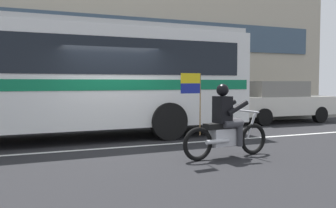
% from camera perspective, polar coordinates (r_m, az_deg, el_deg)
% --- Properties ---
extents(ground_plane, '(60.00, 60.00, 0.00)m').
position_cam_1_polar(ground_plane, '(9.75, -8.33, -6.09)').
color(ground_plane, black).
extents(sidewalk_curb, '(28.00, 3.80, 0.15)m').
position_cam_1_polar(sidewalk_curb, '(14.69, -13.36, -2.67)').
color(sidewalk_curb, gray).
rests_on(sidewalk_curb, ground_plane).
extents(lane_center_stripe, '(26.60, 0.14, 0.01)m').
position_cam_1_polar(lane_center_stripe, '(9.18, -7.37, -6.64)').
color(lane_center_stripe, silver).
rests_on(lane_center_stripe, ground_plane).
extents(transit_bus, '(11.87, 2.83, 3.22)m').
position_cam_1_polar(transit_bus, '(10.54, -19.09, 4.75)').
color(transit_bus, white).
rests_on(transit_bus, ground_plane).
extents(motorcycle_with_rider, '(2.19, 0.64, 1.78)m').
position_cam_1_polar(motorcycle_with_rider, '(7.89, 8.94, -3.43)').
color(motorcycle_with_rider, black).
rests_on(motorcycle_with_rider, ground_plane).
extents(parked_sedan_curbside, '(4.42, 1.95, 1.64)m').
position_cam_1_polar(parked_sedan_curbside, '(15.44, 16.55, 0.45)').
color(parked_sedan_curbside, silver).
rests_on(parked_sedan_curbside, ground_plane).
extents(fire_hydrant, '(0.22, 0.30, 0.75)m').
position_cam_1_polar(fire_hydrant, '(13.12, -19.73, -1.55)').
color(fire_hydrant, red).
rests_on(fire_hydrant, sidewalk_curb).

